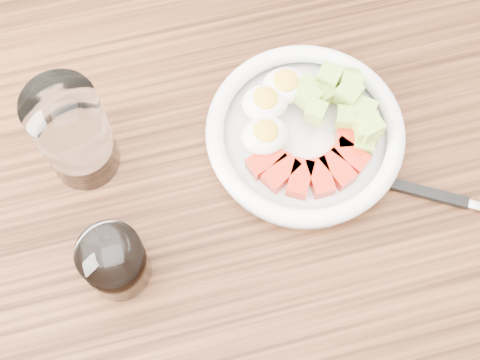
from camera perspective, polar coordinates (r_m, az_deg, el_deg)
name	(u,v)px	position (r m, az deg, el deg)	size (l,w,h in m)	color
ground	(245,313)	(1.54, 0.46, -11.25)	(4.00, 4.00, 0.00)	brown
dining_table	(249,221)	(0.89, 0.79, -3.53)	(1.50, 0.90, 0.77)	brown
bowl	(305,130)	(0.81, 5.56, 4.25)	(0.24, 0.24, 0.06)	white
fork	(450,199)	(0.83, 17.52, -1.57)	(0.18, 0.11, 0.01)	black
water_glass	(74,134)	(0.77, -14.01, 3.84)	(0.08, 0.08, 0.14)	white
coffee_glass	(115,262)	(0.74, -10.63, -6.92)	(0.07, 0.07, 0.08)	white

